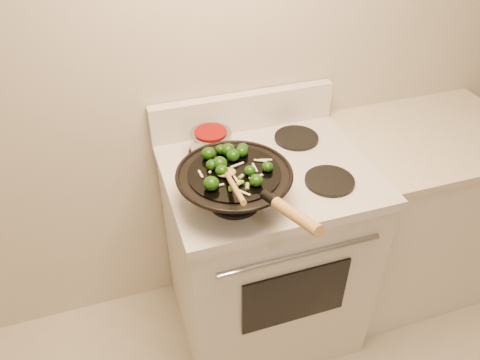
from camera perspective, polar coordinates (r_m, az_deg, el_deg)
name	(u,v)px	position (r m, az deg, el deg)	size (l,w,h in m)	color
stove	(264,250)	(2.06, 2.96, -8.56)	(0.78, 0.67, 1.08)	silver
counter_unit	(408,213)	(2.40, 19.84, -3.84)	(0.81, 0.62, 0.91)	white
wok	(235,185)	(1.55, -0.60, -0.64)	(0.39, 0.64, 0.24)	black
stirfry	(229,163)	(1.54, -1.33, 2.13)	(0.26, 0.27, 0.04)	#123708
wooden_spoon	(231,180)	(1.43, -1.14, -0.05)	(0.07, 0.29, 0.11)	#A87F42
saucepan	(211,142)	(1.80, -3.56, 4.63)	(0.16, 0.25, 0.09)	#94979C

